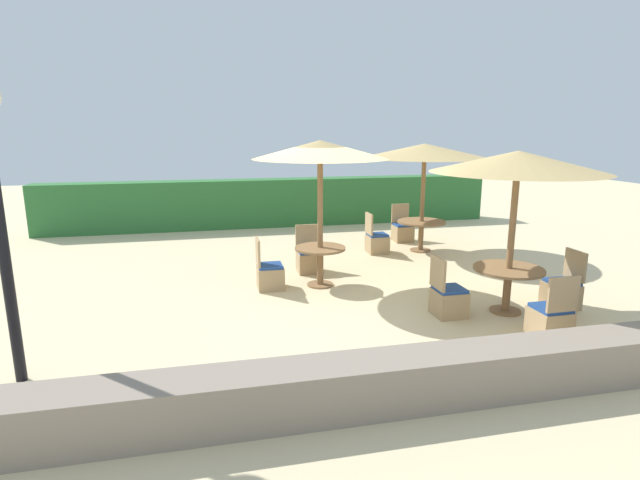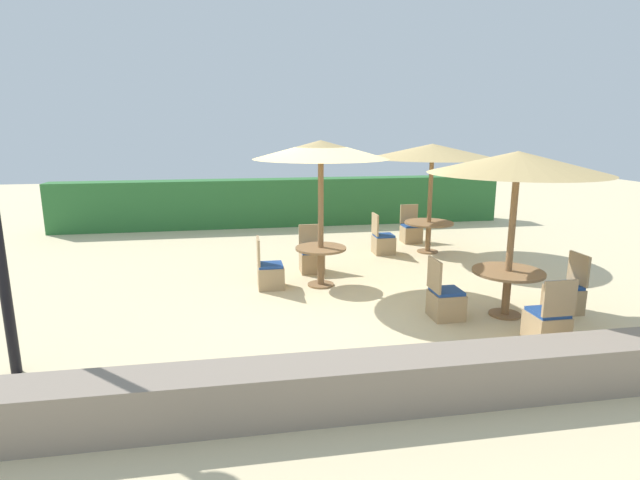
{
  "view_description": "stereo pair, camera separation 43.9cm",
  "coord_description": "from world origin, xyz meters",
  "px_view_note": "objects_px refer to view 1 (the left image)",
  "views": [
    {
      "loc": [
        -1.88,
        -7.72,
        2.82
      ],
      "look_at": [
        0.0,
        0.6,
        0.9
      ],
      "focal_mm": 28.0,
      "sensor_mm": 36.0,
      "label": 1
    },
    {
      "loc": [
        -1.45,
        -7.81,
        2.82
      ],
      "look_at": [
        0.0,
        0.6,
        0.9
      ],
      "focal_mm": 28.0,
      "sensor_mm": 36.0,
      "label": 2
    }
  ],
  "objects_px": {
    "round_table_front_right": "(508,277)",
    "patio_chair_center_north": "(309,259)",
    "patio_chair_front_right_west": "(448,299)",
    "patio_chair_front_right_south": "(550,320)",
    "round_table_center": "(320,257)",
    "patio_chair_back_right_west": "(377,242)",
    "round_table_back_right": "(421,227)",
    "patio_chair_center_west": "(269,275)",
    "patio_chair_back_right_north": "(402,231)",
    "parasol_center": "(320,150)",
    "parasol_back_right": "(425,151)",
    "patio_chair_front_right_east": "(562,292)",
    "parasol_front_right": "(518,162)"
  },
  "relations": [
    {
      "from": "round_table_center",
      "to": "patio_chair_front_right_south",
      "type": "bearing_deg",
      "value": -49.41
    },
    {
      "from": "patio_chair_front_right_west",
      "to": "parasol_center",
      "type": "xyz_separation_m",
      "value": [
        -1.58,
        1.9,
        2.18
      ]
    },
    {
      "from": "patio_chair_front_right_west",
      "to": "parasol_center",
      "type": "distance_m",
      "value": 3.29
    },
    {
      "from": "parasol_front_right",
      "to": "patio_chair_front_right_east",
      "type": "relative_size",
      "value": 2.77
    },
    {
      "from": "round_table_front_right",
      "to": "round_table_center",
      "type": "bearing_deg",
      "value": 142.4
    },
    {
      "from": "round_table_front_right",
      "to": "patio_chair_center_west",
      "type": "bearing_deg",
      "value": 150.41
    },
    {
      "from": "round_table_front_right",
      "to": "patio_chair_front_right_east",
      "type": "height_order",
      "value": "patio_chair_front_right_east"
    },
    {
      "from": "round_table_back_right",
      "to": "patio_chair_center_west",
      "type": "xyz_separation_m",
      "value": [
        -3.81,
        -2.04,
        -0.31
      ]
    },
    {
      "from": "parasol_back_right",
      "to": "round_table_back_right",
      "type": "bearing_deg",
      "value": 45.0
    },
    {
      "from": "parasol_center",
      "to": "patio_chair_center_west",
      "type": "distance_m",
      "value": 2.37
    },
    {
      "from": "round_table_center",
      "to": "patio_chair_center_north",
      "type": "xyz_separation_m",
      "value": [
        -0.03,
        0.91,
        -0.27
      ]
    },
    {
      "from": "patio_chair_front_right_east",
      "to": "patio_chair_center_west",
      "type": "distance_m",
      "value": 4.88
    },
    {
      "from": "round_table_center",
      "to": "patio_chair_back_right_west",
      "type": "bearing_deg",
      "value": 49.27
    },
    {
      "from": "patio_chair_back_right_west",
      "to": "patio_chair_center_west",
      "type": "xyz_separation_m",
      "value": [
        -2.74,
        -2.09,
        0.0
      ]
    },
    {
      "from": "patio_chair_front_right_east",
      "to": "patio_chair_back_right_north",
      "type": "distance_m",
      "value": 5.14
    },
    {
      "from": "patio_chair_back_right_north",
      "to": "parasol_center",
      "type": "height_order",
      "value": "parasol_center"
    },
    {
      "from": "round_table_back_right",
      "to": "patio_chair_back_right_west",
      "type": "bearing_deg",
      "value": 177.36
    },
    {
      "from": "patio_chair_front_right_south",
      "to": "parasol_center",
      "type": "distance_m",
      "value": 4.49
    },
    {
      "from": "patio_chair_front_right_west",
      "to": "parasol_back_right",
      "type": "bearing_deg",
      "value": 161.74
    },
    {
      "from": "round_table_front_right",
      "to": "round_table_back_right",
      "type": "bearing_deg",
      "value": 85.16
    },
    {
      "from": "patio_chair_front_right_south",
      "to": "patio_chair_back_right_west",
      "type": "bearing_deg",
      "value": 98.34
    },
    {
      "from": "patio_chair_front_right_east",
      "to": "parasol_center",
      "type": "relative_size",
      "value": 0.36
    },
    {
      "from": "parasol_back_right",
      "to": "round_table_center",
      "type": "relative_size",
      "value": 3.12
    },
    {
      "from": "round_table_center",
      "to": "parasol_front_right",
      "type": "bearing_deg",
      "value": -37.6
    },
    {
      "from": "patio_chair_front_right_south",
      "to": "patio_chair_back_right_west",
      "type": "xyz_separation_m",
      "value": [
        -0.75,
        5.08,
        0.0
      ]
    },
    {
      "from": "parasol_back_right",
      "to": "parasol_center",
      "type": "bearing_deg",
      "value": -144.54
    },
    {
      "from": "round_table_front_right",
      "to": "parasol_back_right",
      "type": "height_order",
      "value": "parasol_back_right"
    },
    {
      "from": "round_table_back_right",
      "to": "parasol_center",
      "type": "distance_m",
      "value": 4.0
    },
    {
      "from": "patio_chair_front_right_south",
      "to": "parasol_center",
      "type": "relative_size",
      "value": 0.36
    },
    {
      "from": "round_table_center",
      "to": "patio_chair_center_north",
      "type": "distance_m",
      "value": 0.95
    },
    {
      "from": "parasol_front_right",
      "to": "parasol_back_right",
      "type": "xyz_separation_m",
      "value": [
        0.34,
        4.01,
        -0.02
      ]
    },
    {
      "from": "patio_chair_front_right_west",
      "to": "patio_chair_center_west",
      "type": "relative_size",
      "value": 1.0
    },
    {
      "from": "parasol_back_right",
      "to": "round_table_center",
      "type": "xyz_separation_m",
      "value": [
        -2.88,
        -2.05,
        -1.77
      ]
    },
    {
      "from": "round_table_back_right",
      "to": "round_table_center",
      "type": "height_order",
      "value": "round_table_center"
    },
    {
      "from": "patio_chair_front_right_west",
      "to": "patio_chair_front_right_south",
      "type": "relative_size",
      "value": 1.0
    },
    {
      "from": "parasol_back_right",
      "to": "parasol_center",
      "type": "relative_size",
      "value": 1.09
    },
    {
      "from": "round_table_center",
      "to": "patio_chair_back_right_north",
      "type": "bearing_deg",
      "value": 47.56
    },
    {
      "from": "patio_chair_front_right_east",
      "to": "round_table_center",
      "type": "distance_m",
      "value": 4.05
    },
    {
      "from": "round_table_front_right",
      "to": "patio_chair_center_north",
      "type": "bearing_deg",
      "value": 131.8
    },
    {
      "from": "round_table_center",
      "to": "parasol_center",
      "type": "bearing_deg",
      "value": 0.0
    },
    {
      "from": "patio_chair_front_right_south",
      "to": "patio_chair_back_right_west",
      "type": "distance_m",
      "value": 5.14
    },
    {
      "from": "patio_chair_front_right_west",
      "to": "patio_chair_back_right_north",
      "type": "height_order",
      "value": "same"
    },
    {
      "from": "patio_chair_front_right_east",
      "to": "patio_chair_front_right_west",
      "type": "relative_size",
      "value": 1.0
    },
    {
      "from": "parasol_back_right",
      "to": "patio_chair_front_right_south",
      "type": "bearing_deg",
      "value": -93.71
    },
    {
      "from": "patio_chair_back_right_west",
      "to": "patio_chair_center_west",
      "type": "bearing_deg",
      "value": -52.68
    },
    {
      "from": "round_table_front_right",
      "to": "patio_chair_front_right_west",
      "type": "relative_size",
      "value": 1.15
    },
    {
      "from": "patio_chair_front_right_east",
      "to": "parasol_center",
      "type": "xyz_separation_m",
      "value": [
        -3.53,
        1.97,
        2.18
      ]
    },
    {
      "from": "parasol_center",
      "to": "patio_chair_center_north",
      "type": "distance_m",
      "value": 2.36
    },
    {
      "from": "patio_chair_back_right_west",
      "to": "patio_chair_back_right_north",
      "type": "bearing_deg",
      "value": 134.31
    },
    {
      "from": "patio_chair_center_north",
      "to": "patio_chair_back_right_west",
      "type": "bearing_deg",
      "value": -147.1
    }
  ]
}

